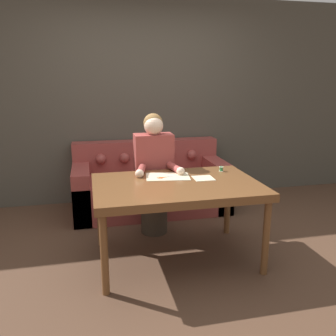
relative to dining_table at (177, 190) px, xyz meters
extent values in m
plane|color=#4C3323|center=(-0.02, -0.03, -0.66)|extent=(16.00, 16.00, 0.00)
cube|color=#474238|center=(-0.02, 1.78, 0.64)|extent=(8.00, 0.06, 2.60)
cube|color=brown|center=(0.00, 0.00, 0.03)|extent=(1.44, 0.96, 0.07)
cylinder|color=brown|center=(-0.66, -0.42, -0.33)|extent=(0.06, 0.06, 0.65)
cylinder|color=brown|center=(0.66, -0.42, -0.33)|extent=(0.06, 0.06, 0.65)
cylinder|color=brown|center=(-0.66, 0.42, -0.33)|extent=(0.06, 0.06, 0.65)
cylinder|color=brown|center=(0.66, 0.42, -0.33)|extent=(0.06, 0.06, 0.65)
cube|color=brown|center=(-0.01, 1.29, -0.44)|extent=(1.87, 0.89, 0.44)
cube|color=brown|center=(-0.01, 1.62, -0.03)|extent=(1.87, 0.22, 0.38)
cube|color=brown|center=(-0.84, 1.29, -0.36)|extent=(0.20, 0.89, 0.60)
cube|color=brown|center=(0.83, 1.29, -0.36)|extent=(0.20, 0.89, 0.60)
sphere|color=brown|center=(-0.59, 1.49, -0.03)|extent=(0.13, 0.13, 0.13)
sphere|color=brown|center=(-0.30, 1.49, -0.03)|extent=(0.13, 0.13, 0.13)
sphere|color=brown|center=(-0.01, 1.49, -0.03)|extent=(0.13, 0.13, 0.13)
sphere|color=brown|center=(0.29, 1.49, -0.03)|extent=(0.13, 0.13, 0.13)
sphere|color=brown|center=(0.58, 1.49, -0.03)|extent=(0.13, 0.13, 0.13)
cube|color=white|center=(0.23, 1.18, -0.22)|extent=(0.28, 0.24, 0.00)
cylinder|color=#33281E|center=(-0.09, 0.62, -0.44)|extent=(0.28, 0.28, 0.44)
cube|color=#993D38|center=(-0.09, 0.62, 0.10)|extent=(0.39, 0.22, 0.62)
sphere|color=beige|center=(-0.09, 0.60, 0.49)|extent=(0.19, 0.19, 0.19)
sphere|color=olive|center=(-0.09, 0.63, 0.51)|extent=(0.19, 0.19, 0.19)
cylinder|color=#993D38|center=(-0.25, 0.38, 0.10)|extent=(0.14, 0.28, 0.07)
sphere|color=beige|center=(-0.29, 0.25, 0.10)|extent=(0.08, 0.08, 0.08)
cylinder|color=#993D38|center=(0.08, 0.38, 0.10)|extent=(0.11, 0.28, 0.07)
sphere|color=beige|center=(0.10, 0.24, 0.10)|extent=(0.08, 0.08, 0.08)
cube|color=beige|center=(-0.03, 0.21, 0.07)|extent=(0.43, 0.33, 0.00)
cube|color=beige|center=(0.27, 0.08, 0.07)|extent=(0.18, 0.18, 0.00)
cube|color=silver|center=(0.00, 0.21, 0.07)|extent=(0.10, 0.06, 0.00)
cube|color=#D1511E|center=(-0.08, 0.17, 0.07)|extent=(0.07, 0.04, 0.00)
torus|color=#D1511E|center=(-0.11, 0.16, 0.07)|extent=(0.04, 0.04, 0.01)
cube|color=silver|center=(0.00, 0.19, 0.07)|extent=(0.11, 0.02, 0.00)
cube|color=#D1511E|center=(-0.09, 0.18, 0.07)|extent=(0.07, 0.02, 0.00)
torus|color=#D1511E|center=(-0.12, 0.18, 0.07)|extent=(0.04, 0.04, 0.01)
cylinder|color=silver|center=(-0.05, 0.19, 0.07)|extent=(0.01, 0.01, 0.01)
cylinder|color=#338C4C|center=(0.52, 0.29, 0.09)|extent=(0.03, 0.03, 0.04)
cylinder|color=beige|center=(0.52, 0.29, 0.11)|extent=(0.04, 0.04, 0.00)
cylinder|color=beige|center=(0.52, 0.29, 0.07)|extent=(0.04, 0.04, 0.00)
camera|label=1|loc=(-0.73, -2.88, 0.96)|focal=38.00mm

